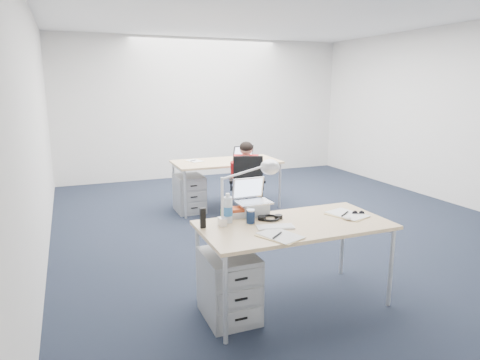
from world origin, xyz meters
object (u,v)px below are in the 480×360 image
object	(u,v)px
desk_near	(294,229)
sunglasses	(358,213)
office_chair	(247,203)
computer_mouse	(347,218)
seated_person	(246,180)
drawer_pedestal_far	(189,193)
drawer_pedestal_near	(229,286)
headphones	(270,217)
cordless_phone	(203,218)
desk_lamp	(241,191)
bear_figurine	(225,210)
can_koozie	(251,216)
wireless_keyboard	(275,227)
far_cup	(236,154)
silver_laptop	(254,198)
dark_laptop	(247,154)
book_stack	(238,212)
water_bottle	(228,208)
desk_far	(226,164)

from	to	relation	value
desk_near	sunglasses	size ratio (longest dim) A/B	14.30
office_chair	computer_mouse	bearing A→B (deg)	-72.05
seated_person	drawer_pedestal_far	bearing A→B (deg)	160.56
office_chair	seated_person	distance (m)	0.33
office_chair	drawer_pedestal_near	world-z (taller)	office_chair
seated_person	headphones	world-z (taller)	seated_person
cordless_phone	desk_lamp	size ratio (longest dim) A/B	0.30
bear_figurine	drawer_pedestal_far	bearing A→B (deg)	89.30
drawer_pedestal_near	can_koozie	distance (m)	0.59
desk_lamp	bear_figurine	bearing A→B (deg)	148.26
wireless_keyboard	far_cup	world-z (taller)	far_cup
wireless_keyboard	can_koozie	size ratio (longest dim) A/B	2.55
drawer_pedestal_near	silver_laptop	size ratio (longest dim) A/B	1.74
bear_figurine	dark_laptop	world-z (taller)	dark_laptop
book_stack	desk_lamp	size ratio (longest dim) A/B	0.33
water_bottle	desk_lamp	world-z (taller)	desk_lamp
book_stack	desk_far	bearing A→B (deg)	71.99
desk_lamp	cordless_phone	bearing A→B (deg)	-155.97
silver_laptop	far_cup	bearing A→B (deg)	70.56
desk_near	water_bottle	bearing A→B (deg)	155.25
headphones	can_koozie	bearing A→B (deg)	-165.03
bear_figurine	can_koozie	bearing A→B (deg)	-36.00
desk_far	bear_figurine	size ratio (longest dim) A/B	9.32
computer_mouse	far_cup	size ratio (longest dim) A/B	0.89
silver_laptop	wireless_keyboard	bearing A→B (deg)	-87.95
wireless_keyboard	book_stack	bearing A→B (deg)	126.36
cordless_phone	office_chair	bearing A→B (deg)	56.82
can_koozie	bear_figurine	size ratio (longest dim) A/B	0.69
desk_near	drawer_pedestal_near	bearing A→B (deg)	-179.11
office_chair	desk_lamp	xyz separation A→B (m)	(-0.94, -2.09, 0.74)
silver_laptop	computer_mouse	distance (m)	0.83
seated_person	wireless_keyboard	size ratio (longest dim) A/B	3.68
office_chair	dark_laptop	size ratio (longest dim) A/B	2.83
can_koozie	cordless_phone	world-z (taller)	cordless_phone
desk_near	sunglasses	xyz separation A→B (m)	(0.65, 0.00, 0.06)
can_koozie	book_stack	world-z (taller)	can_koozie
office_chair	water_bottle	size ratio (longest dim) A/B	3.77
bear_figurine	desk_lamp	size ratio (longest dim) A/B	0.31
book_stack	bear_figurine	bearing A→B (deg)	-161.95
dark_laptop	drawer_pedestal_far	bearing A→B (deg)	162.79
drawer_pedestal_far	headphones	world-z (taller)	headphones
can_koozie	bear_figurine	world-z (taller)	bear_figurine
far_cup	desk_near	bearing A→B (deg)	-103.05
can_koozie	water_bottle	distance (m)	0.20
desk_near	drawer_pedestal_near	distance (m)	0.72
drawer_pedestal_near	can_koozie	size ratio (longest dim) A/B	4.63
can_koozie	dark_laptop	bearing A→B (deg)	67.77
seated_person	dark_laptop	distance (m)	0.60
wireless_keyboard	bear_figurine	size ratio (longest dim) A/B	1.76
desk_near	computer_mouse	distance (m)	0.48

